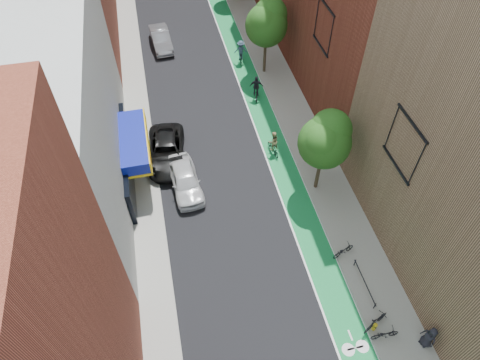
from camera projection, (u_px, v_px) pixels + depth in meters
ground at (278, 346)px, 22.70m from camera, size 160.00×160.00×0.00m
bike_lane at (242, 62)px, 39.86m from camera, size 2.00×68.00×0.01m
sidewalk_left at (134, 76)px, 38.37m from camera, size 2.00×68.00×0.15m
sidewalk_right at (268, 58)px, 40.17m from camera, size 3.00×68.00×0.15m
building_left_white at (42, 120)px, 25.51m from camera, size 8.00×20.00×12.00m
tree_near at (326, 139)px, 26.39m from camera, size 3.40×3.36×6.42m
tree_mid at (267, 22)px, 35.14m from camera, size 3.55×3.53×6.74m
parked_car_white at (185, 180)px, 29.28m from camera, size 2.32×4.91×1.62m
parked_car_black at (167, 151)px, 31.13m from camera, size 3.15×5.87×1.57m
parked_car_silver at (161, 39)px, 41.02m from camera, size 2.00×4.92×1.59m
cyclist_lane_near at (273, 145)px, 31.51m from camera, size 0.90×1.68×1.97m
cyclist_lane_mid at (256, 90)px, 35.69m from camera, size 1.15×1.70×2.18m
cyclist_lane_far at (241, 53)px, 39.15m from camera, size 1.27×1.79×2.15m
parked_bike_near at (343, 251)px, 25.92m from camera, size 1.63×1.01×0.81m
parked_bike_mid at (376, 322)px, 22.88m from camera, size 1.86×1.21×1.09m
parked_bike_far at (385, 334)px, 22.57m from camera, size 1.57×0.58×0.82m
pedestrian at (429, 337)px, 22.02m from camera, size 0.72×0.93×1.71m
fire_hydrant at (375, 326)px, 22.90m from camera, size 0.23×0.23×0.66m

